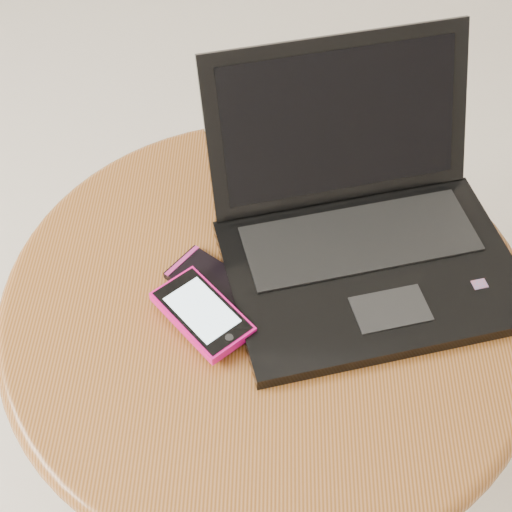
{
  "coord_description": "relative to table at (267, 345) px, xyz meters",
  "views": [
    {
      "loc": [
        -0.09,
        -0.61,
        1.23
      ],
      "look_at": [
        -0.11,
        -0.06,
        0.57
      ],
      "focal_mm": 52.96,
      "sensor_mm": 36.0,
      "label": 1
    }
  ],
  "objects": [
    {
      "name": "phone_black",
      "position": [
        -0.07,
        0.01,
        0.11
      ],
      "size": [
        0.12,
        0.11,
        0.01
      ],
      "color": "black",
      "rests_on": "table"
    },
    {
      "name": "table",
      "position": [
        0.0,
        0.0,
        0.0
      ],
      "size": [
        0.64,
        0.64,
        0.51
      ],
      "color": "#4E2E15",
      "rests_on": "ground"
    },
    {
      "name": "laptop",
      "position": [
        0.11,
        0.07,
        0.15
      ],
      "size": [
        0.41,
        0.4,
        0.21
      ],
      "color": "black",
      "rests_on": "table"
    },
    {
      "name": "phone_pink",
      "position": [
        -0.07,
        -0.04,
        0.13
      ],
      "size": [
        0.13,
        0.13,
        0.01
      ],
      "color": "#DC0C77",
      "rests_on": "phone_black"
    }
  ]
}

